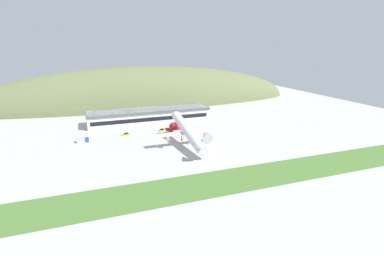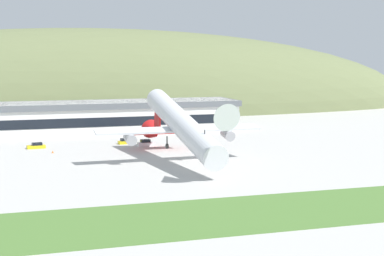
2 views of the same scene
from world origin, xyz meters
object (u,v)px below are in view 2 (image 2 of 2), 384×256
at_px(service_car_1, 146,143).
at_px(service_car_2, 36,146).
at_px(cargo_airplane, 181,125).
at_px(traffic_cone_0, 53,152).
at_px(service_car_0, 125,142).
at_px(terminal_building, 99,115).

bearing_deg(service_car_1, service_car_2, 171.70).
relative_size(cargo_airplane, traffic_cone_0, 95.89).
height_order(cargo_airplane, service_car_2, cargo_airplane).
relative_size(service_car_0, service_car_2, 0.83).
bearing_deg(cargo_airplane, service_car_1, 92.40).
relative_size(terminal_building, service_car_1, 18.70).
height_order(service_car_2, traffic_cone_0, service_car_2).
xyz_separation_m(service_car_0, service_car_2, (-22.89, -1.25, -0.00)).
height_order(terminal_building, cargo_airplane, cargo_airplane).
distance_m(cargo_airplane, service_car_1, 28.32).
relative_size(service_car_1, traffic_cone_0, 7.73).
distance_m(terminal_building, service_car_0, 24.70).
bearing_deg(service_car_1, traffic_cone_0, -168.89).
bearing_deg(service_car_2, service_car_1, -8.30).
xyz_separation_m(cargo_airplane, service_car_1, (-1.14, 27.27, -7.53)).
distance_m(terminal_building, traffic_cone_0, 38.33).
bearing_deg(service_car_0, service_car_1, -50.34).
bearing_deg(cargo_airplane, terminal_building, 98.35).
distance_m(terminal_building, cargo_airplane, 57.24).
bearing_deg(traffic_cone_0, service_car_0, 26.73).
distance_m(cargo_airplane, service_car_2, 42.88).
bearing_deg(service_car_1, terminal_building, 103.73).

